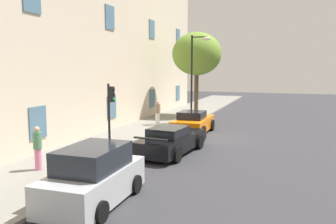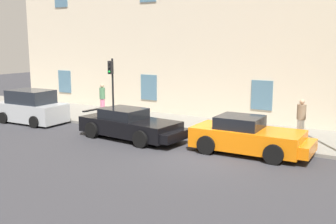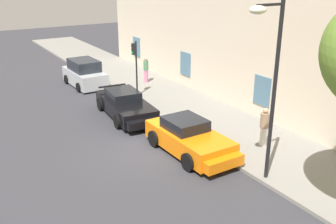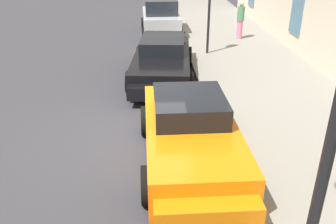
% 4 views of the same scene
% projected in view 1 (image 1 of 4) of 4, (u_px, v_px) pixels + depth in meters
% --- Properties ---
extents(ground_plane, '(80.00, 80.00, 0.00)m').
position_uv_depth(ground_plane, '(207.00, 138.00, 20.11)').
color(ground_plane, '#333338').
extents(sidewalk, '(60.00, 4.44, 0.14)m').
position_uv_depth(sidewalk, '(143.00, 132.00, 21.50)').
color(sidewalk, gray).
rests_on(sidewalk, ground).
extents(building_facade, '(34.40, 4.07, 12.44)m').
position_uv_depth(building_facade, '(86.00, 35.00, 22.07)').
color(building_facade, beige).
rests_on(building_facade, ground).
extents(sportscar_red_lead, '(5.17, 2.42, 1.33)m').
position_uv_depth(sportscar_red_lead, '(173.00, 140.00, 16.50)').
color(sportscar_red_lead, black).
rests_on(sportscar_red_lead, ground).
extents(sportscar_yellow_flank, '(4.59, 2.17, 1.43)m').
position_uv_depth(sportscar_yellow_flank, '(194.00, 123.00, 21.60)').
color(sportscar_yellow_flank, orange).
rests_on(sportscar_yellow_flank, ground).
extents(hatchback_parked, '(3.86, 2.04, 1.76)m').
position_uv_depth(hatchback_parked, '(94.00, 177.00, 10.25)').
color(hatchback_parked, '#B2B7BC').
rests_on(hatchback_parked, ground).
extents(tree_near_kerb, '(4.08, 4.08, 6.92)m').
position_uv_depth(tree_near_kerb, '(197.00, 54.00, 27.99)').
color(tree_near_kerb, brown).
rests_on(tree_near_kerb, sidewalk).
extents(traffic_light, '(0.22, 0.36, 3.30)m').
position_uv_depth(traffic_light, '(110.00, 108.00, 14.45)').
color(traffic_light, black).
rests_on(traffic_light, sidewalk).
extents(street_lamp, '(0.44, 1.42, 6.32)m').
position_uv_depth(street_lamp, '(197.00, 63.00, 24.39)').
color(street_lamp, black).
rests_on(street_lamp, sidewalk).
extents(pedestrian_admiring, '(0.52, 0.52, 1.72)m').
position_uv_depth(pedestrian_admiring, '(158.00, 113.00, 23.67)').
color(pedestrian_admiring, silver).
rests_on(pedestrian_admiring, sidewalk).
extents(pedestrian_strolling, '(0.35, 0.35, 1.72)m').
position_uv_depth(pedestrian_strolling, '(38.00, 148.00, 13.15)').
color(pedestrian_strolling, pink).
rests_on(pedestrian_strolling, sidewalk).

